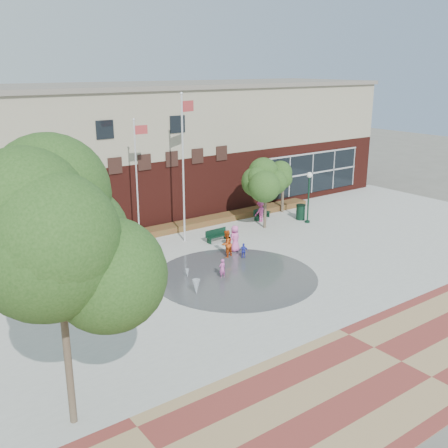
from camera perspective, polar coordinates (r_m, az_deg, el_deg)
ground at (r=24.94m, az=5.50°, el=-7.89°), size 120.00×120.00×0.00m
plaza_concrete at (r=27.78m, az=0.00°, el=-5.13°), size 46.00×18.00×0.01m
paver_band at (r=20.89m, az=18.75°, el=-14.01°), size 46.00×6.00×0.01m
splash_pad at (r=27.05m, az=1.26°, el=-5.77°), size 8.40×8.40×0.01m
library_building at (r=37.92m, az=-12.26°, el=7.74°), size 44.40×10.40×9.20m
flower_bed at (r=33.84m, az=-7.64°, el=-1.20°), size 26.00×1.20×0.40m
flagpole_left at (r=30.70m, az=-9.42°, el=5.03°), size 0.89×0.15×7.60m
flagpole_right at (r=31.24m, az=-4.42°, el=6.88°), size 1.07×0.38×8.98m
lamp_left at (r=24.09m, az=-19.65°, el=-4.23°), size 0.37×0.37×3.46m
lamp_right at (r=36.04m, az=9.21°, el=3.49°), size 0.38×0.38×3.55m
bench_left at (r=28.44m, az=-13.32°, el=-4.53°), size 1.62×1.02×0.79m
bench_mid at (r=32.21m, az=-0.73°, el=-1.52°), size 1.57×0.49×0.78m
bench_right at (r=37.04m, az=4.14°, el=0.92°), size 1.65×0.90×0.80m
trash_can at (r=37.13m, az=8.34°, el=1.29°), size 0.67×0.67×1.09m
tree_big_left at (r=14.98m, az=-17.82°, el=-1.43°), size 5.18×5.18×8.28m
tree_mid at (r=34.28m, az=4.57°, el=4.82°), size 2.68×2.68×4.51m
tree_small_right at (r=38.38m, az=6.47°, el=5.23°), size 2.20×2.20×3.75m
water_jet_a at (r=25.02m, az=-3.03°, el=-7.75°), size 0.39×0.39×0.75m
water_jet_b at (r=26.96m, az=-4.01°, el=-5.89°), size 0.20×0.20×0.46m
child_splash at (r=26.70m, az=-0.19°, el=-4.88°), size 0.38×0.26×1.04m
adult_red at (r=29.44m, az=0.27°, el=-2.18°), size 0.91×0.79×1.60m
adult_pink at (r=30.39m, az=1.20°, el=-1.60°), size 0.86×0.67×1.57m
child_blue at (r=29.39m, az=2.15°, el=-2.95°), size 0.53×0.52×0.90m
person_bench at (r=36.27m, az=4.00°, el=1.37°), size 1.01×0.64×1.49m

